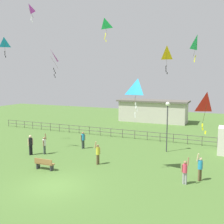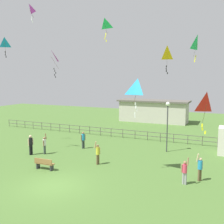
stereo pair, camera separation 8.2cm
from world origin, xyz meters
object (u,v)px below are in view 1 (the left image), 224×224
Objects in this scene: park_bench at (44,164)px; person_3 at (98,153)px; person_1 at (185,171)px; kite_7 at (4,43)px; kite_2 at (207,106)px; person_0 at (83,139)px; kite_1 at (138,89)px; lamppost at (167,116)px; kite_0 at (104,24)px; person_2 at (44,144)px; kite_6 at (51,57)px; person_5 at (31,144)px; person_4 at (200,167)px; kite_5 at (29,9)px; kite_8 at (167,54)px; kite_3 at (197,42)px.

person_3 is (3.04, 2.64, 0.47)m from park_bench.
kite_7 is (-17.68, 3.01, 9.12)m from person_1.
kite_7 is at bearing 169.27° from kite_2.
kite_1 reaches higher than person_0.
kite_1 is at bearing -98.43° from lamppost.
kite_0 is 0.83× the size of kite_1.
lamppost is at bearing 116.86° from kite_2.
kite_6 is (-3.14, 5.46, 7.97)m from person_2.
person_3 is 1.06× the size of person_5.
person_0 is 11.54m from person_4.
kite_7 is at bearing 156.47° from person_5.
person_3 is 0.76× the size of kite_2.
kite_0 is 1.15× the size of kite_7.
lamppost is at bearing 14.34° from kite_7.
lamppost is 2.38× the size of kite_5.
kite_5 reaches higher than person_5.
person_4 is (3.44, -5.88, -2.37)m from lamppost.
kite_8 is (6.63, 5.11, 8.12)m from person_0.
kite_5 is (-4.80, 5.98, 13.13)m from person_5.
park_bench is 0.87× the size of person_5.
park_bench is 18.10m from kite_5.
person_0 is at bearing 133.70° from person_3.
person_3 is 13.23m from kite_6.
person_1 is 0.65× the size of kite_8.
person_4 is at bearing -20.97° from kite_6.
kite_3 reaches higher than person_4.
kite_2 is (4.63, -1.53, -0.84)m from kite_1.
kite_3 reaches higher than kite_8.
person_0 is at bearing -163.95° from lamppost.
kite_2 is (0.32, -1.54, 4.17)m from person_4.
person_4 is 0.84× the size of kite_0.
kite_5 reaches higher than person_1.
kite_3 reaches higher than kite_6.
kite_2 reaches higher than person_3.
person_5 is at bearing -144.55° from person_2.
lamppost is 7.73m from person_1.
person_2 reaches higher than person_5.
lamppost is at bearing 110.93° from person_1.
kite_6 is at bearing 159.03° from person_4.
kite_3 reaches higher than person_1.
kite_8 is at bearing 113.95° from kite_2.
kite_7 reaches higher than person_1.
kite_3 is (11.65, 7.91, 9.03)m from person_2.
park_bench is at bearing -51.92° from person_2.
kite_8 is (-4.61, 10.37, 3.94)m from kite_2.
person_1 is 0.93× the size of kite_7.
person_5 is 10.23m from kite_7.
person_0 is 15.58m from kite_5.
person_5 is at bearing -179.09° from person_3.
kite_6 is at bearing 154.97° from person_1.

